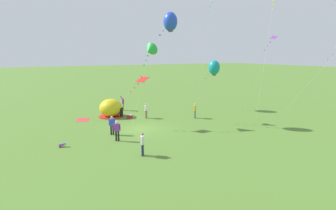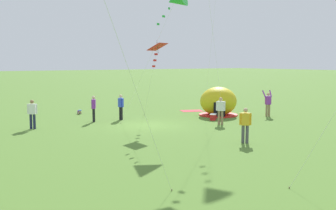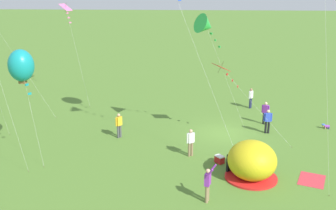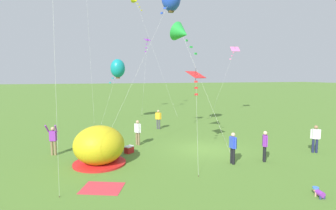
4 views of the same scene
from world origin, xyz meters
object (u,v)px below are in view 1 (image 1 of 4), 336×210
Objects in this scene: person_strolling at (142,143)px; person_watching_sky at (117,130)px; kite_red at (141,81)px; person_arms_raised at (123,103)px; person_near_tent at (112,124)px; person_center_field at (146,110)px; person_with_toddler at (195,110)px; kite_green at (150,50)px; toddler_crawling at (62,145)px; kite_teal at (214,68)px; cooler_box at (129,116)px; popup_tent at (111,108)px; kite_purple at (272,41)px; kite_blue at (170,22)px.

person_watching_sky is at bearing -172.09° from person_strolling.
person_arms_raised is at bearing 172.90° from kite_red.
person_near_tent and person_center_field have the same top height.
person_arms_raised is 12.29m from person_watching_sky.
person_with_toddler is at bearing 96.17° from kite_red.
toddler_crawling is at bearing -73.24° from kite_green.
person_strolling is at bearing -54.29° from kite_teal.
cooler_box is 6.16m from kite_red.
popup_tent is 7.20m from person_near_tent.
kite_red is at bearing -83.83° from person_with_toddler.
cooler_box is 2.05m from person_center_field.
person_arms_raised reaches higher than person_center_field.
person_watching_sky is 0.21× the size of kite_green.
cooler_box is 8.27m from kite_green.
kite_green is at bearing -73.17° from kite_teal.
kite_green reaches higher than person_center_field.
kite_green is at bearing 114.37° from kite_red.
cooler_box is 0.08× the size of kite_green.
kite_teal is 12.48m from kite_red.
popup_tent is 0.29× the size of kite_purple.
person_center_field is (-2.68, -4.90, 0.00)m from person_with_toddler.
kite_green is (0.02, -2.34, -2.85)m from kite_blue.
person_center_field is at bearing -104.11° from kite_purple.
kite_green is (0.20, -5.68, 6.59)m from person_with_toddler.
person_near_tent is at bearing 175.76° from person_watching_sky.
cooler_box is 7.53m from person_with_toddler.
kite_purple is at bearing 91.22° from person_near_tent.
person_arms_raised is at bearing 165.74° from person_strolling.
kite_teal is 0.68× the size of kite_purple.
kite_red is (-0.86, 3.28, 3.69)m from person_near_tent.
kite_purple reaches higher than kite_red.
kite_teal is at bearing 113.14° from person_watching_sky.
person_watching_sky is at bearing -83.56° from kite_purple.
person_near_tent is 16.47m from kite_teal.
toddler_crawling is 0.29× the size of person_arms_raised.
toddler_crawling is 0.32× the size of person_watching_sky.
kite_red is at bearing -65.63° from kite_green.
toddler_crawling is 15.44m from kite_blue.
kite_purple is at bearing 60.75° from person_arms_raised.
kite_teal is (-10.58, 14.72, 4.53)m from person_strolling.
person_strolling is 13.59m from kite_blue.
kite_purple is (0.97, 16.10, 1.24)m from kite_green.
kite_purple reaches higher than person_arms_raised.
person_watching_sky is (3.51, -10.32, 0.00)m from person_with_toddler.
kite_purple is at bearing 88.61° from kite_red.
kite_purple reaches higher than toddler_crawling.
person_arms_raised is at bearing -143.72° from person_with_toddler.
person_arms_raised is at bearing -163.02° from kite_blue.
person_with_toddler is 10.90m from person_watching_sky.
kite_green is (8.12, 0.13, 6.56)m from person_arms_raised.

